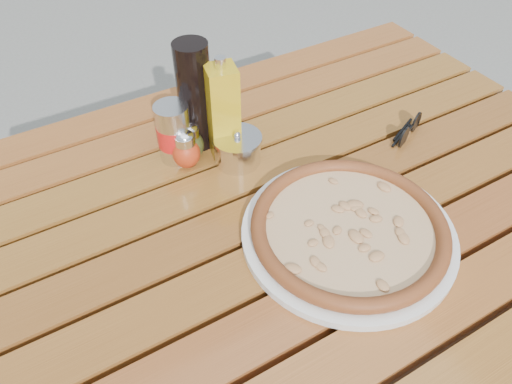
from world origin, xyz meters
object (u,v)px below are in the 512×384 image
pizza (349,228)px  parmesan_tin (237,149)px  soda_can (174,133)px  olive_oil_cruet (223,112)px  plate (348,234)px  dark_bottle (195,96)px  oregano_shaker (190,142)px  sunglasses (409,130)px  table (261,238)px  pepper_shaker (186,150)px

pizza → parmesan_tin: 0.27m
soda_can → olive_oil_cruet: olive_oil_cruet is taller
plate → dark_bottle: 0.39m
oregano_shaker → olive_oil_cruet: (0.07, -0.02, 0.06)m
olive_oil_cruet → sunglasses: olive_oil_cruet is taller
oregano_shaker → parmesan_tin: size_ratio=0.70×
dark_bottle → sunglasses: dark_bottle is taller
table → dark_bottle: dark_bottle is taller
table → oregano_shaker: size_ratio=17.07×
soda_can → dark_bottle: bearing=19.5°
plate → parmesan_tin: (-0.07, 0.27, 0.02)m
oregano_shaker → soda_can: soda_can is taller
olive_oil_cruet → parmesan_tin: bearing=-78.0°
plate → sunglasses: 0.32m
oregano_shaker → olive_oil_cruet: size_ratio=0.39×
pizza → olive_oil_cruet: (-0.07, 0.30, 0.07)m
oregano_shaker → sunglasses: bearing=-21.6°
table → olive_oil_cruet: (0.02, 0.18, 0.17)m
olive_oil_cruet → table: bearing=-96.7°
sunglasses → soda_can: bearing=133.3°
plate → soda_can: size_ratio=3.00×
parmesan_tin → plate: bearing=-76.1°
oregano_shaker → soda_can: size_ratio=0.68×
plate → pepper_shaker: 0.34m
pepper_shaker → table: bearing=-71.1°
table → soda_can: size_ratio=11.67×
pepper_shaker → oregano_shaker: bearing=47.1°
dark_bottle → oregano_shaker: bearing=-133.7°
pepper_shaker → soda_can: size_ratio=0.68×
parmesan_tin → dark_bottle: bearing=113.1°
plate → sunglasses: bearing=29.5°
pepper_shaker → dark_bottle: (0.05, 0.05, 0.07)m
pizza → sunglasses: (0.28, 0.16, -0.01)m
oregano_shaker → plate: bearing=-66.5°
dark_bottle → sunglasses: size_ratio=2.07×
table → dark_bottle: 0.30m
pizza → parmesan_tin: size_ratio=3.49×
plate → sunglasses: (0.28, 0.16, 0.01)m
oregano_shaker → soda_can: (-0.02, 0.02, 0.02)m
plate → soda_can: bearing=115.8°
table → olive_oil_cruet: bearing=83.3°
table → parmesan_tin: size_ratio=11.87×
table → plate: (0.10, -0.13, 0.08)m
soda_can → olive_oil_cruet: size_ratio=0.57×
table → pepper_shaker: 0.22m
pizza → pepper_shaker: size_ratio=5.02×
parmesan_tin → table: bearing=-101.6°
plate → pizza: 0.02m
plate → oregano_shaker: (-0.14, 0.32, 0.03)m
pizza → soda_can: (-0.16, 0.34, 0.04)m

